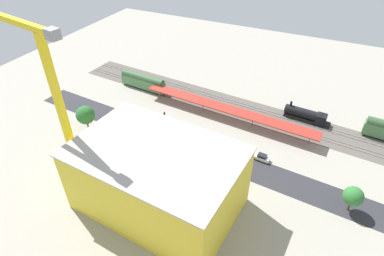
# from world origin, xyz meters

# --- Properties ---
(ground_plane) EXTENTS (203.88, 203.88, 0.00)m
(ground_plane) POSITION_xyz_m (0.00, 0.00, 0.00)
(ground_plane) COLOR #9E998C
(ground_plane) RESTS_ON ground
(rail_bed) EXTENTS (128.06, 22.94, 0.01)m
(rail_bed) POSITION_xyz_m (0.00, -22.21, 0.00)
(rail_bed) COLOR #5B544C
(rail_bed) RESTS_ON ground
(street_asphalt) EXTENTS (127.74, 18.72, 0.01)m
(street_asphalt) POSITION_xyz_m (0.00, 3.66, 0.00)
(street_asphalt) COLOR #2D2D33
(street_asphalt) RESTS_ON ground
(track_rails) EXTENTS (127.06, 16.54, 0.12)m
(track_rails) POSITION_xyz_m (0.00, -22.21, 0.18)
(track_rails) COLOR #9E9EA8
(track_rails) RESTS_ON ground
(platform_canopy_near) EXTENTS (59.31, 9.14, 3.95)m
(platform_canopy_near) POSITION_xyz_m (1.15, -14.68, 3.75)
(platform_canopy_near) COLOR #A82D23
(platform_canopy_near) RESTS_ON ground
(locomotive) EXTENTS (14.82, 4.05, 5.36)m
(locomotive) POSITION_xyz_m (-22.64, -24.83, 1.91)
(locomotive) COLOR black
(locomotive) RESTS_ON ground
(freight_coach_far) EXTENTS (18.60, 4.32, 5.81)m
(freight_coach_far) POSITION_xyz_m (36.33, -19.59, 3.05)
(freight_coach_far) COLOR black
(freight_coach_far) RESTS_ON ground
(parked_car_0) EXTENTS (4.43, 2.21, 1.89)m
(parked_car_0) POSITION_xyz_m (-14.79, 0.03, 0.84)
(parked_car_0) COLOR black
(parked_car_0) RESTS_ON ground
(parked_car_1) EXTENTS (4.31, 2.29, 1.89)m
(parked_car_1) POSITION_xyz_m (-8.03, 0.05, 0.83)
(parked_car_1) COLOR black
(parked_car_1) RESTS_ON ground
(parked_car_2) EXTENTS (4.63, 2.24, 1.72)m
(parked_car_2) POSITION_xyz_m (-1.45, 0.46, 0.76)
(parked_car_2) COLOR black
(parked_car_2) RESTS_ON ground
(parked_car_3) EXTENTS (4.69, 2.27, 1.59)m
(parked_car_3) POSITION_xyz_m (5.56, 0.14, 0.70)
(parked_car_3) COLOR black
(parked_car_3) RESTS_ON ground
(parked_car_4) EXTENTS (4.65, 2.09, 1.75)m
(parked_car_4) POSITION_xyz_m (12.56, 0.21, 0.78)
(parked_car_4) COLOR black
(parked_car_4) RESTS_ON ground
(construction_building) EXTENTS (37.20, 25.88, 16.08)m
(construction_building) POSITION_xyz_m (2.96, 25.51, 8.04)
(construction_building) COLOR yellow
(construction_building) RESTS_ON ground
(construction_roof_slab) EXTENTS (37.85, 26.52, 0.40)m
(construction_roof_slab) POSITION_xyz_m (2.96, 25.51, 16.28)
(construction_roof_slab) COLOR #B7B2A8
(construction_roof_slab) RESTS_ON construction_building
(tower_crane) EXTENTS (26.86, 6.03, 40.75)m
(tower_crane) POSITION_xyz_m (26.71, 27.63, 23.99)
(tower_crane) COLOR gray
(tower_crane) RESTS_ON ground
(box_truck_0) EXTENTS (9.65, 3.05, 3.10)m
(box_truck_0) POSITION_xyz_m (10.20, 7.10, 1.57)
(box_truck_0) COLOR black
(box_truck_0) RESTS_ON ground
(street_tree_0) EXTENTS (4.27, 4.27, 7.19)m
(street_tree_0) POSITION_xyz_m (23.20, 7.91, 5.04)
(street_tree_0) COLOR brown
(street_tree_0) RESTS_ON ground
(street_tree_1) EXTENTS (5.75, 5.75, 7.64)m
(street_tree_1) POSITION_xyz_m (38.72, 8.97, 4.75)
(street_tree_1) COLOR brown
(street_tree_1) RESTS_ON ground
(street_tree_2) EXTENTS (4.35, 4.35, 6.34)m
(street_tree_2) POSITION_xyz_m (-8.43, 8.08, 4.15)
(street_tree_2) COLOR brown
(street_tree_2) RESTS_ON ground
(street_tree_3) EXTENTS (4.57, 4.57, 6.86)m
(street_tree_3) POSITION_xyz_m (-37.76, 8.02, 4.55)
(street_tree_3) COLOR brown
(street_tree_3) RESTS_ON ground
(traffic_light) EXTENTS (0.50, 0.36, 5.99)m
(traffic_light) POSITION_xyz_m (16.69, -1.34, 4.02)
(traffic_light) COLOR #333333
(traffic_light) RESTS_ON ground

